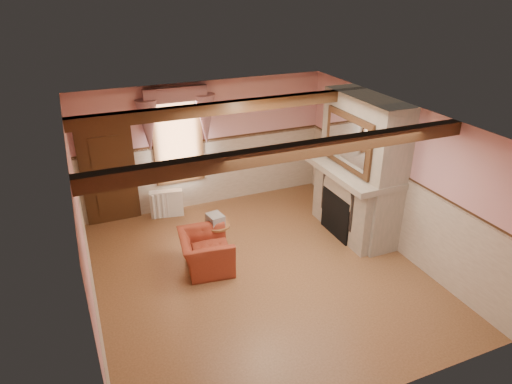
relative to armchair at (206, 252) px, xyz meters
name	(u,v)px	position (x,y,z in m)	size (l,w,h in m)	color
floor	(258,272)	(0.81, -0.50, -0.33)	(5.50, 6.00, 0.01)	brown
ceiling	(259,120)	(0.81, -0.50, 2.47)	(5.50, 6.00, 0.01)	silver
wall_back	(205,145)	(0.81, 2.50, 1.07)	(5.50, 0.02, 2.80)	pink
wall_front	(365,315)	(0.81, -3.50, 1.07)	(5.50, 0.02, 2.80)	pink
wall_left	(83,235)	(-1.94, -0.50, 1.07)	(0.02, 6.00, 2.80)	pink
wall_right	(394,176)	(3.56, -0.50, 1.07)	(0.02, 6.00, 2.80)	pink
wainscot	(258,236)	(0.81, -0.50, 0.42)	(5.50, 6.00, 1.50)	beige
chair_rail	(259,196)	(0.81, -0.50, 1.17)	(5.50, 6.00, 0.08)	black
firebox	(339,214)	(2.81, 0.10, 0.12)	(0.20, 0.95, 0.90)	black
armchair	(206,252)	(0.00, 0.00, 0.00)	(1.01, 0.89, 0.66)	maroon
side_table	(218,237)	(0.38, 0.48, -0.05)	(0.47, 0.47, 0.55)	brown
book_stack	(215,219)	(0.36, 0.50, 0.32)	(0.26, 0.32, 0.20)	#B7AD8C
radiator	(167,203)	(-0.21, 2.20, -0.03)	(0.70, 0.18, 0.60)	white
bowl	(357,168)	(3.05, -0.02, 1.13)	(0.31, 0.31, 0.08)	brown
mantel_clock	(332,150)	(3.05, 0.89, 1.19)	(0.14, 0.24, 0.20)	black
oil_lamp	(338,151)	(3.05, 0.66, 1.23)	(0.11, 0.11, 0.28)	gold
candle_red	(366,171)	(3.05, -0.31, 1.17)	(0.06, 0.06, 0.16)	#A2142A
jar_yellow	(369,174)	(3.05, -0.41, 1.15)	(0.06, 0.06, 0.12)	gold
fireplace	(361,167)	(3.23, 0.10, 1.07)	(0.85, 2.00, 2.80)	gray
mantel	(353,171)	(3.05, 0.10, 1.03)	(1.05, 2.05, 0.12)	gray
overmantel_mirror	(348,142)	(2.87, 0.10, 1.64)	(0.06, 1.44, 1.04)	silver
door	(109,175)	(-1.29, 2.44, 0.72)	(1.10, 0.10, 2.10)	black
window	(178,138)	(0.21, 2.47, 1.32)	(1.06, 0.08, 2.02)	white
window_drapes	(177,111)	(0.21, 2.38, 1.92)	(1.30, 0.14, 1.40)	gray
ceiling_beam_front	(295,151)	(0.81, -1.70, 2.37)	(5.50, 0.18, 0.20)	black
ceiling_beam_back	(232,107)	(0.81, 0.70, 2.37)	(5.50, 0.18, 0.20)	black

